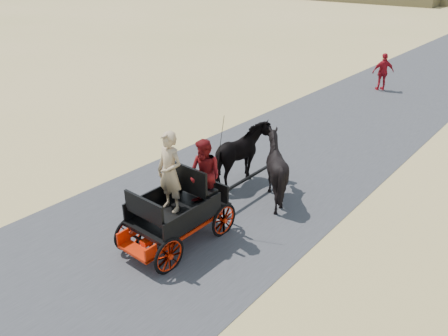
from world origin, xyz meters
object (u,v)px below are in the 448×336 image
Objects in this scene: horse_left at (241,157)px; pedestrian at (383,72)px; carriage at (178,227)px; horse_right at (275,168)px.

horse_left is 1.16× the size of pedestrian.
horse_left is at bearing 100.39° from carriage.
carriage is 1.20× the size of horse_left.
carriage is at bearing 100.39° from horse_left.
horse_right is at bearing 54.99° from pedestrian.
horse_right is at bearing 79.61° from carriage.
carriage is at bearing 79.61° from horse_right.
horse_left is 11.80m from pedestrian.
pedestrian is (-1.85, 11.78, 0.01)m from horse_right.
horse_left is at bearing 49.70° from pedestrian.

